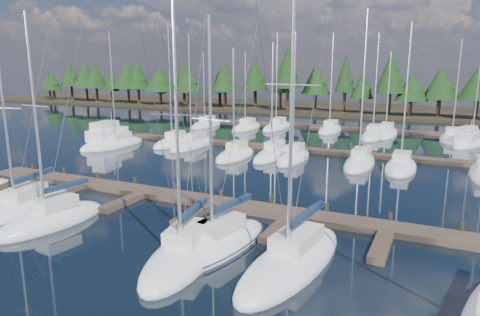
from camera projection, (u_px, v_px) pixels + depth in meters
The scene contains 13 objects.
ground at pixel (274, 169), 41.58m from camera, with size 260.00×260.00×0.00m, color black.
far_shore at pixel (371, 110), 94.47m from camera, with size 220.00×30.00×0.60m, color #2B2418.
main_dock at pixel (210, 205), 30.38m from camera, with size 44.00×6.13×0.90m.
back_docks at pixel (325, 138), 58.82m from camera, with size 50.00×21.80×0.40m.
front_sailboat_1 at pixel (21, 209), 29.32m from camera, with size 4.69×9.99×13.09m.
front_sailboat_2 at pixel (52, 220), 27.13m from camera, with size 3.67×7.80×13.70m.
front_sailboat_3 at pixel (184, 254), 22.17m from camera, with size 4.45×8.89×13.77m.
front_sailboat_4 at pixel (217, 244), 23.39m from camera, with size 4.12×9.02×13.06m.
front_sailboat_5 at pixel (292, 260), 21.46m from camera, with size 4.16×10.30×16.39m.
back_sailboat_rows at pixel (318, 142), 54.76m from camera, with size 48.54×33.48×15.86m.
motor_yacht_left at pixel (108, 141), 54.09m from camera, with size 4.54×10.43×5.06m.
motor_yacht_right at pixel (468, 142), 53.91m from camera, with size 5.07×8.53×4.04m.
tree_line at pixel (367, 79), 84.20m from camera, with size 186.63×11.72×13.74m.
Camera 1 is at (14.40, -7.91, 9.84)m, focal length 32.00 mm.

